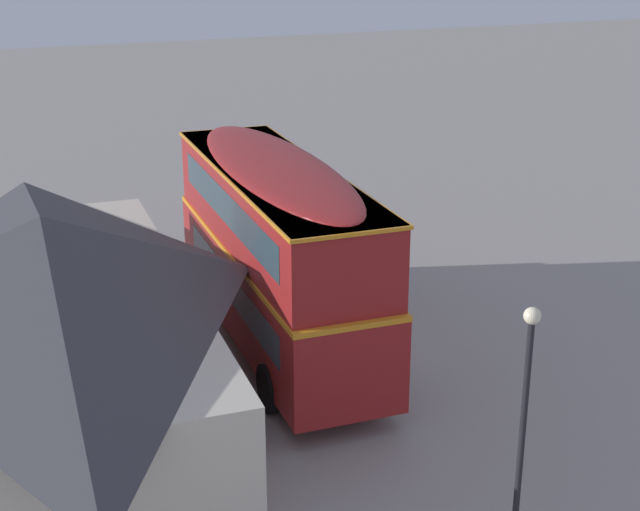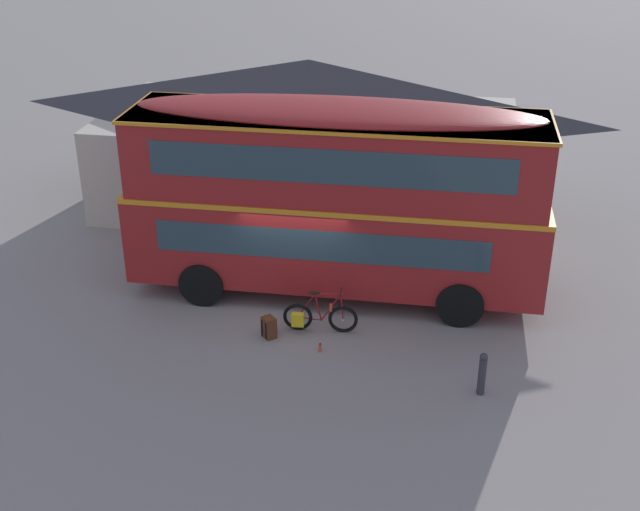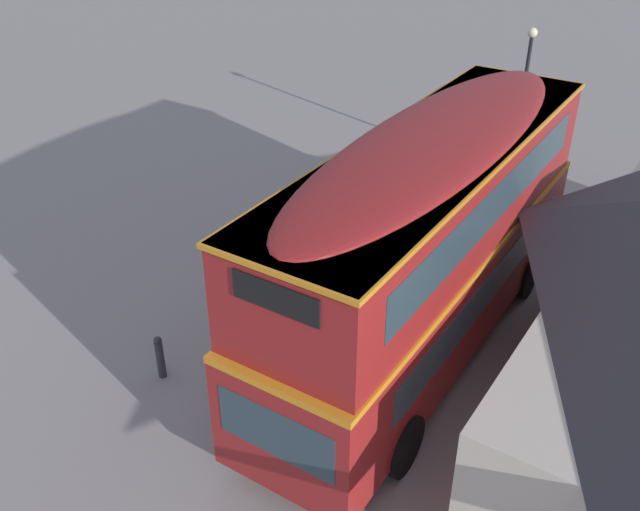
# 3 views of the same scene
# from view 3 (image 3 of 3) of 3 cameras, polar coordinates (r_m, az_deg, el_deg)

# --- Properties ---
(ground_plane) EXTENTS (120.00, 120.00, 0.00)m
(ground_plane) POSITION_cam_3_polar(r_m,az_deg,el_deg) (15.79, 6.74, -4.88)
(ground_plane) COLOR gray
(double_decker_bus) EXTENTS (9.98, 2.81, 4.79)m
(double_decker_bus) POSITION_cam_3_polar(r_m,az_deg,el_deg) (13.47, 8.69, 1.42)
(double_decker_bus) COLOR black
(double_decker_bus) RESTS_ON ground
(touring_bicycle) EXTENTS (1.72, 0.50, 1.05)m
(touring_bicycle) POSITION_cam_3_polar(r_m,az_deg,el_deg) (15.54, 1.57, -3.61)
(touring_bicycle) COLOR black
(touring_bicycle) RESTS_ON ground
(backpack_on_ground) EXTENTS (0.39, 0.39, 0.55)m
(backpack_on_ground) POSITION_cam_3_polar(r_m,az_deg,el_deg) (16.52, 2.21, -1.65)
(backpack_on_ground) COLOR #592D19
(backpack_on_ground) RESTS_ON ground
(water_bottle_red_squeeze) EXTENTS (0.07, 0.07, 0.21)m
(water_bottle_red_squeeze) POSITION_cam_3_polar(r_m,az_deg,el_deg) (15.94, -1.34, -3.83)
(water_bottle_red_squeeze) COLOR #D84C33
(water_bottle_red_squeeze) RESTS_ON ground
(street_lamp) EXTENTS (0.28, 0.28, 4.51)m
(street_lamp) POSITION_cam_3_polar(r_m,az_deg,el_deg) (21.69, 16.14, 12.86)
(street_lamp) COLOR black
(street_lamp) RESTS_ON ground
(kerb_bollard) EXTENTS (0.16, 0.16, 0.97)m
(kerb_bollard) POSITION_cam_3_polar(r_m,az_deg,el_deg) (14.16, -12.80, -7.94)
(kerb_bollard) COLOR #333338
(kerb_bollard) RESTS_ON ground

